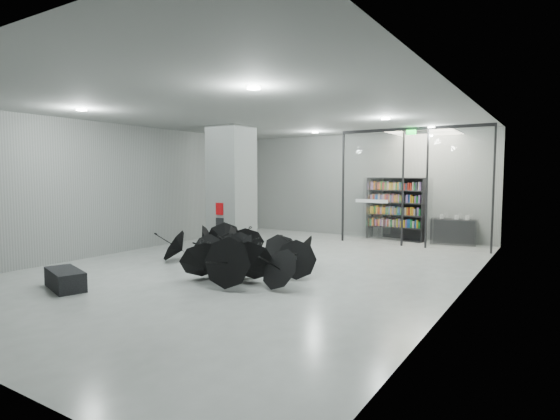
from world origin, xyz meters
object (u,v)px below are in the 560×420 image
Objects in this scene: umbrella_cluster at (238,258)px; bench at (65,279)px; column at (232,188)px; shop_counter at (453,232)px; bookshelf at (396,209)px.

bench is at bearing -120.77° from umbrella_cluster.
column is 0.75× the size of umbrella_cluster.
shop_counter reaches higher than bench.
column reaches higher than bookshelf.
bookshelf is at bearing 77.08° from umbrella_cluster.
bench is (0.25, -6.04, -1.79)m from column.
shop_counter is at bearing 7.72° from bookshelf.
bench is at bearing -87.59° from column.
column is 3.86m from umbrella_cluster.
bench is 0.24× the size of umbrella_cluster.
column reaches higher than umbrella_cluster.
bookshelf is at bearing 89.06° from bench.
shop_counter is 8.26m from umbrella_cluster.
shop_counter is (6.02, 4.75, -1.56)m from column.
umbrella_cluster is (-3.73, -7.37, -0.13)m from shop_counter.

